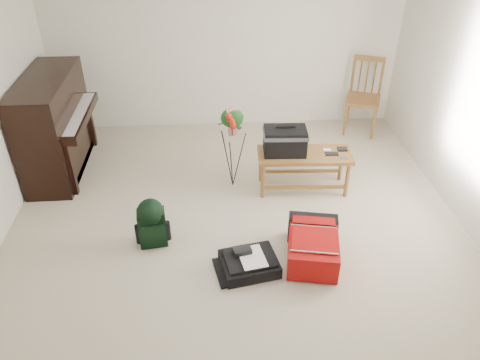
{
  "coord_description": "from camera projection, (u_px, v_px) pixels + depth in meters",
  "views": [
    {
      "loc": [
        -0.24,
        -3.77,
        3.33
      ],
      "look_at": [
        0.05,
        0.35,
        0.54
      ],
      "focal_mm": 35.0,
      "sensor_mm": 36.0,
      "label": 1
    }
  ],
  "objects": [
    {
      "name": "floor",
      "position": [
        238.0,
        240.0,
        4.99
      ],
      "size": [
        5.0,
        5.5,
        0.01
      ],
      "primitive_type": "cube",
      "color": "#B8AD94",
      "rests_on": "ground"
    },
    {
      "name": "wall_back",
      "position": [
        225.0,
        43.0,
        6.57
      ],
      "size": [
        5.0,
        0.04,
        2.5
      ],
      "primitive_type": "cube",
      "color": "silver",
      "rests_on": "floor"
    },
    {
      "name": "piano",
      "position": [
        56.0,
        127.0,
        5.86
      ],
      "size": [
        0.71,
        1.5,
        1.25
      ],
      "color": "black",
      "rests_on": "floor"
    },
    {
      "name": "bench",
      "position": [
        291.0,
        145.0,
        5.47
      ],
      "size": [
        1.13,
        0.5,
        0.85
      ],
      "rotation": [
        0.0,
        0.0,
        -0.05
      ],
      "color": "olive",
      "rests_on": "floor"
    },
    {
      "name": "dining_chair",
      "position": [
        363.0,
        97.0,
        6.79
      ],
      "size": [
        0.61,
        0.61,
        1.08
      ],
      "rotation": [
        0.0,
        0.0,
        -0.37
      ],
      "color": "olive",
      "rests_on": "floor"
    },
    {
      "name": "red_suitcase",
      "position": [
        312.0,
        242.0,
        4.72
      ],
      "size": [
        0.61,
        0.81,
        0.31
      ],
      "rotation": [
        0.0,
        0.0,
        -0.19
      ],
      "color": "#AB0710",
      "rests_on": "floor"
    },
    {
      "name": "black_duffel",
      "position": [
        249.0,
        263.0,
        4.6
      ],
      "size": [
        0.61,
        0.53,
        0.23
      ],
      "rotation": [
        0.0,
        0.0,
        0.19
      ],
      "color": "black",
      "rests_on": "floor"
    },
    {
      "name": "green_backpack",
      "position": [
        151.0,
        221.0,
        4.78
      ],
      "size": [
        0.3,
        0.28,
        0.56
      ],
      "rotation": [
        0.0,
        0.0,
        0.12
      ],
      "color": "black",
      "rests_on": "floor"
    },
    {
      "name": "flower_stand",
      "position": [
        232.0,
        148.0,
        5.56
      ],
      "size": [
        0.42,
        0.42,
        1.08
      ],
      "rotation": [
        0.0,
        0.0,
        0.28
      ],
      "color": "black",
      "rests_on": "floor"
    }
  ]
}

